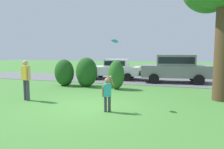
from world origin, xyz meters
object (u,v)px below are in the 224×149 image
parked_suv (175,67)px  frisbee (115,41)px  parked_sedan (114,68)px  adult_onlooker (26,78)px  child_thrower (107,92)px

parked_suv → frisbee: 7.74m
parked_sedan → adult_onlooker: bearing=-100.8°
parked_sedan → adult_onlooker: (-1.52, -7.92, 0.13)m
frisbee → adult_onlooker: frisbee is taller
parked_suv → child_thrower: bearing=-104.5°
parked_suv → frisbee: (-2.06, -7.33, 1.43)m
parked_sedan → frisbee: frisbee is taller
parked_sedan → child_thrower: 8.82m
frisbee → parked_suv: bearing=74.3°
adult_onlooker → parked_suv: bearing=51.4°
parked_sedan → parked_suv: bearing=-5.0°
parked_suv → child_thrower: parked_suv is taller
parked_suv → child_thrower: (-2.09, -8.10, -0.36)m
parked_suv → child_thrower: size_ratio=3.78×
parked_suv → frisbee: size_ratio=16.24×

